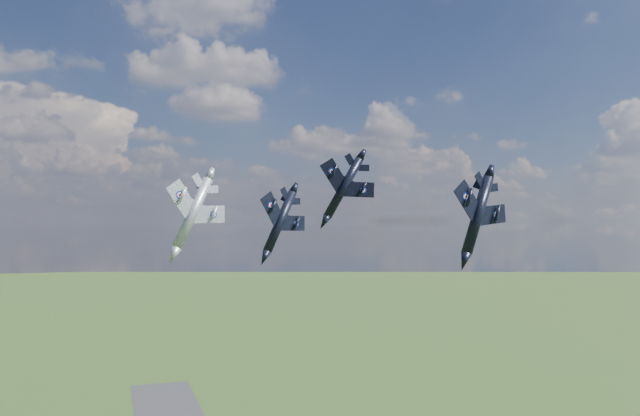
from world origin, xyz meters
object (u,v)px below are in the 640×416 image
object	(u,v)px
jet_right_navy	(478,215)
jet_high_navy	(344,188)
jet_left_silver	(193,213)
jet_lead_navy	(280,222)

from	to	relation	value
jet_right_navy	jet_high_navy	bearing A→B (deg)	90.55
jet_high_navy	jet_left_silver	xyz separation A→B (m)	(-26.49, -5.66, -4.56)
jet_lead_navy	jet_high_navy	bearing A→B (deg)	22.00
jet_right_navy	jet_left_silver	xyz separation A→B (m)	(-33.81, 24.19, 0.41)
jet_right_navy	jet_lead_navy	bearing A→B (deg)	135.49
jet_high_navy	jet_left_silver	distance (m)	27.47
jet_lead_navy	jet_left_silver	bearing A→B (deg)	113.31
jet_lead_navy	jet_right_navy	xyz separation A→B (m)	(23.01, -13.98, 0.89)
jet_right_navy	jet_high_navy	world-z (taller)	jet_high_navy
jet_lead_navy	jet_high_navy	distance (m)	23.07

